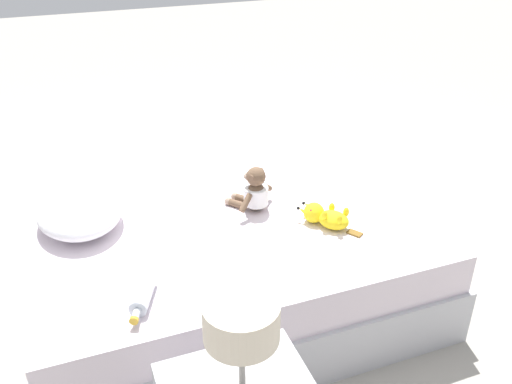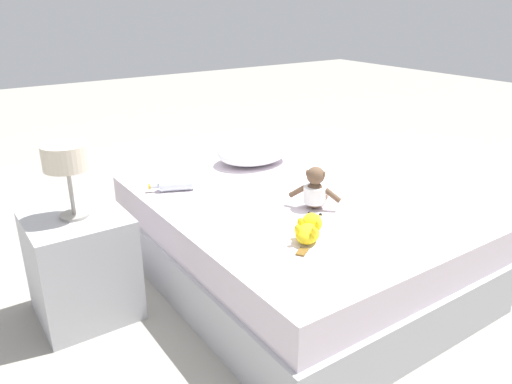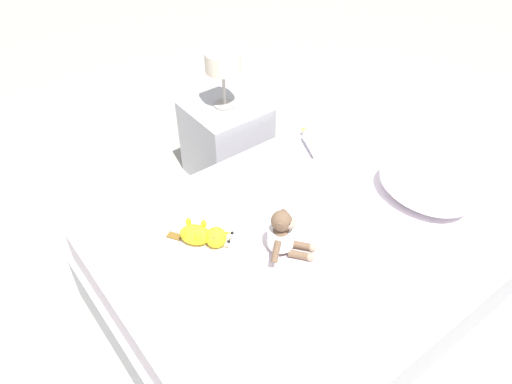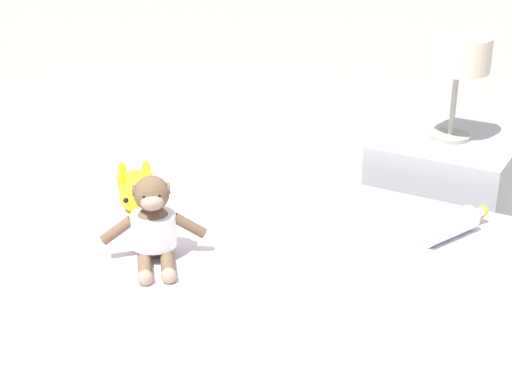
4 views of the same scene
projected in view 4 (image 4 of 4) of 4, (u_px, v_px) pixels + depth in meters
The scene contains 7 objects.
bed at pixel (214, 346), 2.18m from camera, with size 1.45×1.92×0.49m.
pillow at pixel (438, 353), 1.60m from camera, with size 0.53×0.42×0.16m.
plush_monkey at pixel (153, 226), 2.09m from camera, with size 0.25×0.26×0.24m.
plush_yellow_creature at pixel (135, 188), 2.44m from camera, with size 0.29×0.25×0.10m.
glass_bottle at pixel (450, 225), 2.23m from camera, with size 0.26×0.15×0.07m.
nightstand at pixel (442, 208), 2.92m from camera, with size 0.47×0.47×0.55m.
bedside_lamp at pixel (458, 59), 2.69m from camera, with size 0.22×0.22×0.36m.
Camera 4 is at (1.53, 0.99, 1.52)m, focal length 55.40 mm.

